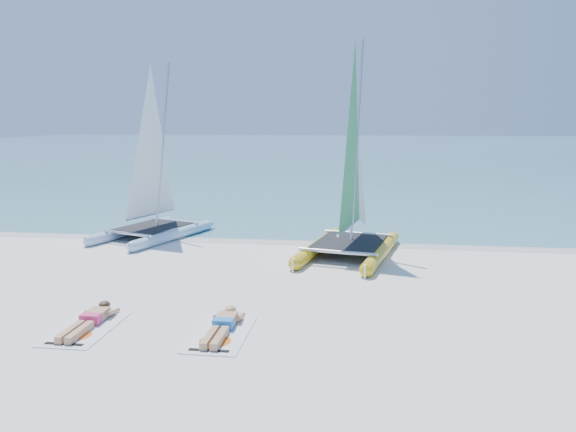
{
  "coord_description": "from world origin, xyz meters",
  "views": [
    {
      "loc": [
        2.74,
        -11.94,
        3.85
      ],
      "look_at": [
        0.96,
        1.2,
        1.55
      ],
      "focal_mm": 35.0,
      "sensor_mm": 36.0,
      "label": 1
    }
  ],
  "objects_px": {
    "sunbather_a": "(90,320)",
    "catamaran_yellow": "(354,184)",
    "towel_b": "(220,334)",
    "sunbather_b": "(223,325)",
    "towel_a": "(85,329)",
    "catamaran_blue": "(152,184)"
  },
  "relations": [
    {
      "from": "sunbather_b",
      "to": "catamaran_yellow",
      "type": "bearing_deg",
      "value": 71.32
    },
    {
      "from": "towel_a",
      "to": "sunbather_a",
      "type": "relative_size",
      "value": 1.07
    },
    {
      "from": "catamaran_blue",
      "to": "sunbather_b",
      "type": "relative_size",
      "value": 3.39
    },
    {
      "from": "sunbather_a",
      "to": "sunbather_b",
      "type": "height_order",
      "value": "same"
    },
    {
      "from": "catamaran_blue",
      "to": "sunbather_b",
      "type": "height_order",
      "value": "catamaran_blue"
    },
    {
      "from": "sunbather_b",
      "to": "towel_a",
      "type": "bearing_deg",
      "value": -174.03
    },
    {
      "from": "catamaran_yellow",
      "to": "catamaran_blue",
      "type": "bearing_deg",
      "value": -178.68
    },
    {
      "from": "sunbather_a",
      "to": "sunbather_b",
      "type": "relative_size",
      "value": 1.0
    },
    {
      "from": "catamaran_yellow",
      "to": "sunbather_b",
      "type": "xyz_separation_m",
      "value": [
        -2.23,
        -6.6,
        -1.87
      ]
    },
    {
      "from": "catamaran_blue",
      "to": "catamaran_yellow",
      "type": "height_order",
      "value": "catamaran_yellow"
    },
    {
      "from": "sunbather_a",
      "to": "towel_b",
      "type": "relative_size",
      "value": 0.93
    },
    {
      "from": "sunbather_a",
      "to": "catamaran_yellow",
      "type": "bearing_deg",
      "value": 54.39
    },
    {
      "from": "towel_b",
      "to": "sunbather_b",
      "type": "xyz_separation_m",
      "value": [
        -0.0,
        0.19,
        0.11
      ]
    },
    {
      "from": "catamaran_blue",
      "to": "towel_a",
      "type": "relative_size",
      "value": 3.17
    },
    {
      "from": "catamaran_blue",
      "to": "towel_a",
      "type": "xyz_separation_m",
      "value": [
        1.75,
        -8.06,
        -1.74
      ]
    },
    {
      "from": "towel_a",
      "to": "catamaran_blue",
      "type": "bearing_deg",
      "value": 102.25
    },
    {
      "from": "catamaran_blue",
      "to": "sunbather_b",
      "type": "xyz_separation_m",
      "value": [
        4.3,
        -7.79,
        -1.63
      ]
    },
    {
      "from": "catamaran_yellow",
      "to": "towel_b",
      "type": "height_order",
      "value": "catamaran_yellow"
    },
    {
      "from": "catamaran_blue",
      "to": "towel_b",
      "type": "xyz_separation_m",
      "value": [
        4.3,
        -7.98,
        -1.74
      ]
    },
    {
      "from": "catamaran_blue",
      "to": "towel_a",
      "type": "height_order",
      "value": "catamaran_blue"
    },
    {
      "from": "towel_a",
      "to": "towel_b",
      "type": "relative_size",
      "value": 1.0
    },
    {
      "from": "towel_b",
      "to": "sunbather_b",
      "type": "relative_size",
      "value": 1.07
    }
  ]
}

